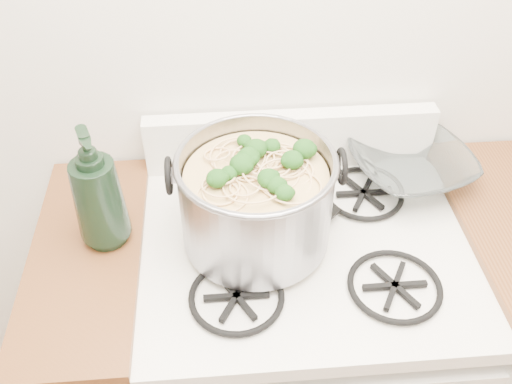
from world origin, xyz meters
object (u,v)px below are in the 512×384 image
Objects in this scene: bottle at (96,189)px; glass_bowl at (409,171)px; gas_range at (296,355)px; spatula at (312,211)px; stock_pot at (256,200)px.

glass_bowl is at bearing -8.40° from bottle.
gas_range is at bearing -146.35° from glass_bowl.
bottle is (-0.46, 0.04, 0.63)m from gas_range.
gas_range is 2.98× the size of spatula.
bottle reaches higher than gas_range.
stock_pot reaches higher than gas_range.
gas_range is 2.47× the size of stock_pot.
gas_range is at bearing -25.32° from bottle.
spatula is 0.30m from glass_bowl.
glass_bowl is 0.78m from bottle.
glass_bowl is (0.30, 0.20, 0.50)m from gas_range.
stock_pot is 3.14× the size of glass_bowl.
gas_range is 0.50m from spatula.
stock_pot is 0.34m from bottle.
spatula is 2.60× the size of glass_bowl.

